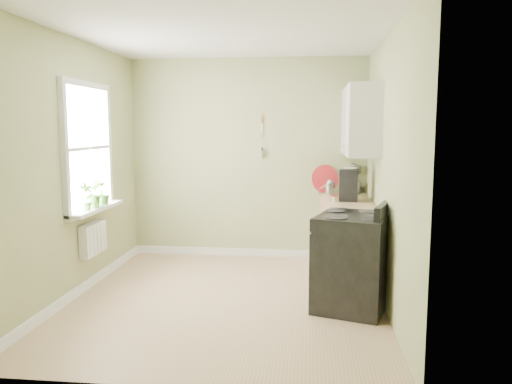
# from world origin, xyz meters

# --- Properties ---
(floor) EXTENTS (3.20, 3.60, 0.02)m
(floor) POSITION_xyz_m (0.00, 0.00, -0.01)
(floor) COLOR tan
(floor) RESTS_ON ground
(ceiling) EXTENTS (3.20, 3.60, 0.02)m
(ceiling) POSITION_xyz_m (0.00, 0.00, 2.71)
(ceiling) COLOR white
(ceiling) RESTS_ON wall_back
(wall_back) EXTENTS (3.20, 0.02, 2.70)m
(wall_back) POSITION_xyz_m (0.00, 1.81, 1.35)
(wall_back) COLOR tan
(wall_back) RESTS_ON floor
(wall_left) EXTENTS (0.02, 3.60, 2.70)m
(wall_left) POSITION_xyz_m (-1.61, 0.00, 1.35)
(wall_left) COLOR tan
(wall_left) RESTS_ON floor
(wall_right) EXTENTS (0.02, 3.60, 2.70)m
(wall_right) POSITION_xyz_m (1.61, 0.00, 1.35)
(wall_right) COLOR tan
(wall_right) RESTS_ON floor
(base_cabinets) EXTENTS (0.60, 1.60, 0.87)m
(base_cabinets) POSITION_xyz_m (1.30, 1.00, 0.43)
(base_cabinets) COLOR white
(base_cabinets) RESTS_ON floor
(countertop) EXTENTS (0.64, 1.60, 0.04)m
(countertop) POSITION_xyz_m (1.29, 1.00, 0.89)
(countertop) COLOR #D4AE81
(countertop) RESTS_ON base_cabinets
(upper_cabinets) EXTENTS (0.35, 1.40, 0.80)m
(upper_cabinets) POSITION_xyz_m (1.43, 1.10, 1.85)
(upper_cabinets) COLOR white
(upper_cabinets) RESTS_ON wall_right
(window) EXTENTS (0.06, 1.14, 1.44)m
(window) POSITION_xyz_m (-1.58, 0.30, 1.55)
(window) COLOR white
(window) RESTS_ON wall_left
(window_sill) EXTENTS (0.18, 1.14, 0.04)m
(window_sill) POSITION_xyz_m (-1.51, 0.30, 0.88)
(window_sill) COLOR white
(window_sill) RESTS_ON wall_left
(radiator) EXTENTS (0.12, 0.50, 0.35)m
(radiator) POSITION_xyz_m (-1.54, 0.25, 0.55)
(radiator) COLOR white
(radiator) RESTS_ON wall_left
(wall_utensils) EXTENTS (0.02, 0.14, 0.58)m
(wall_utensils) POSITION_xyz_m (0.20, 1.78, 1.56)
(wall_utensils) COLOR #D4AE81
(wall_utensils) RESTS_ON wall_back
(stove) EXTENTS (0.87, 0.92, 1.06)m
(stove) POSITION_xyz_m (1.28, -0.09, 0.47)
(stove) COLOR black
(stove) RESTS_ON floor
(stand_mixer) EXTENTS (0.29, 0.37, 0.40)m
(stand_mixer) POSITION_xyz_m (1.42, 1.71, 1.08)
(stand_mixer) COLOR #B2B2B7
(stand_mixer) RESTS_ON countertop
(kettle) EXTENTS (0.19, 0.11, 0.19)m
(kettle) POSITION_xyz_m (1.10, 1.56, 1.01)
(kettle) COLOR silver
(kettle) RESTS_ON countertop
(coffee_maker) EXTENTS (0.24, 0.26, 0.37)m
(coffee_maker) POSITION_xyz_m (1.31, 1.01, 1.09)
(coffee_maker) COLOR black
(coffee_maker) RESTS_ON countertop
(red_tray) EXTENTS (0.37, 0.20, 0.37)m
(red_tray) POSITION_xyz_m (1.05, 1.72, 1.10)
(red_tray) COLOR red
(red_tray) RESTS_ON countertop
(jar) EXTENTS (0.07, 0.07, 0.08)m
(jar) POSITION_xyz_m (1.14, 0.85, 0.95)
(jar) COLOR #BEAF99
(jar) RESTS_ON countertop
(plant_a) EXTENTS (0.17, 0.19, 0.31)m
(plant_a) POSITION_xyz_m (-1.50, 0.05, 1.05)
(plant_a) COLOR #48802D
(plant_a) RESTS_ON window_sill
(plant_b) EXTENTS (0.21, 0.22, 0.32)m
(plant_b) POSITION_xyz_m (-1.50, 0.24, 1.06)
(plant_b) COLOR #48802D
(plant_b) RESTS_ON window_sill
(plant_c) EXTENTS (0.19, 0.19, 0.27)m
(plant_c) POSITION_xyz_m (-1.50, 0.46, 1.04)
(plant_c) COLOR #48802D
(plant_c) RESTS_ON window_sill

